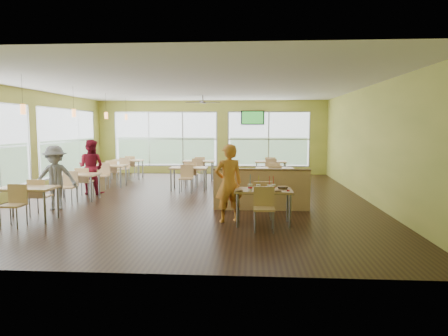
% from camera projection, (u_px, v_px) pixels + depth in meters
% --- Properties ---
extents(room, '(12.00, 12.04, 3.20)m').
position_uv_depth(room, '(191.00, 143.00, 11.47)').
color(room, black).
rests_on(room, ground).
extents(window_bays, '(9.24, 10.24, 2.38)m').
position_uv_depth(window_bays, '(132.00, 143.00, 14.72)').
color(window_bays, white).
rests_on(window_bays, room).
extents(main_table, '(1.22, 1.52, 0.87)m').
position_uv_depth(main_table, '(263.00, 195.00, 8.47)').
color(main_table, '#DBAD76').
rests_on(main_table, floor).
extents(half_wall_divider, '(2.40, 0.14, 1.04)m').
position_uv_depth(half_wall_divider, '(261.00, 189.00, 9.92)').
color(half_wall_divider, '#DBAD76').
rests_on(half_wall_divider, floor).
extents(dining_tables, '(6.92, 8.72, 0.87)m').
position_uv_depth(dining_tables, '(168.00, 170.00, 13.34)').
color(dining_tables, '#DBAD76').
rests_on(dining_tables, floor).
extents(pendant_lights, '(0.11, 7.31, 0.86)m').
position_uv_depth(pendant_lights, '(91.00, 114.00, 12.27)').
color(pendant_lights, '#2D2119').
rests_on(pendant_lights, ceiling).
extents(ceiling_fan, '(1.25, 1.25, 0.29)m').
position_uv_depth(ceiling_fan, '(203.00, 102.00, 14.31)').
color(ceiling_fan, '#2D2119').
rests_on(ceiling_fan, ceiling).
extents(tv_backwall, '(1.00, 0.07, 0.60)m').
position_uv_depth(tv_backwall, '(253.00, 118.00, 17.12)').
color(tv_backwall, black).
rests_on(tv_backwall, wall_back).
extents(man_plaid, '(0.72, 0.59, 1.71)m').
position_uv_depth(man_plaid, '(229.00, 183.00, 8.67)').
color(man_plaid, '#D35D17').
rests_on(man_plaid, floor).
extents(patron_maroon, '(0.90, 0.75, 1.68)m').
position_uv_depth(patron_maroon, '(91.00, 167.00, 12.26)').
color(patron_maroon, maroon).
rests_on(patron_maroon, floor).
extents(patron_grey, '(1.18, 0.91, 1.61)m').
position_uv_depth(patron_grey, '(55.00, 178.00, 9.98)').
color(patron_grey, slate).
rests_on(patron_grey, floor).
extents(cup_blue, '(0.10, 0.10, 0.37)m').
position_uv_depth(cup_blue, '(250.00, 187.00, 8.31)').
color(cup_blue, white).
rests_on(cup_blue, main_table).
extents(cup_yellow, '(0.10, 0.10, 0.35)m').
position_uv_depth(cup_yellow, '(258.00, 187.00, 8.31)').
color(cup_yellow, white).
rests_on(cup_yellow, main_table).
extents(cup_red_near, '(0.09, 0.09, 0.33)m').
position_uv_depth(cup_red_near, '(269.00, 188.00, 8.29)').
color(cup_red_near, white).
rests_on(cup_red_near, main_table).
extents(cup_red_far, '(0.09, 0.09, 0.33)m').
position_uv_depth(cup_red_far, '(273.00, 187.00, 8.37)').
color(cup_red_far, white).
rests_on(cup_red_far, main_table).
extents(food_basket, '(0.24, 0.24, 0.05)m').
position_uv_depth(food_basket, '(283.00, 187.00, 8.55)').
color(food_basket, black).
rests_on(food_basket, main_table).
extents(ketchup_cup, '(0.06, 0.06, 0.02)m').
position_uv_depth(ketchup_cup, '(288.00, 191.00, 8.25)').
color(ketchup_cup, '#A10C0E').
rests_on(ketchup_cup, main_table).
extents(wrapper_left, '(0.23, 0.22, 0.05)m').
position_uv_depth(wrapper_left, '(239.00, 191.00, 8.19)').
color(wrapper_left, '#A78350').
rests_on(wrapper_left, main_table).
extents(wrapper_mid, '(0.22, 0.20, 0.05)m').
position_uv_depth(wrapper_mid, '(260.00, 187.00, 8.57)').
color(wrapper_mid, '#A78350').
rests_on(wrapper_mid, main_table).
extents(wrapper_right, '(0.16, 0.14, 0.04)m').
position_uv_depth(wrapper_right, '(278.00, 191.00, 8.14)').
color(wrapper_right, '#A78350').
rests_on(wrapper_right, main_table).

